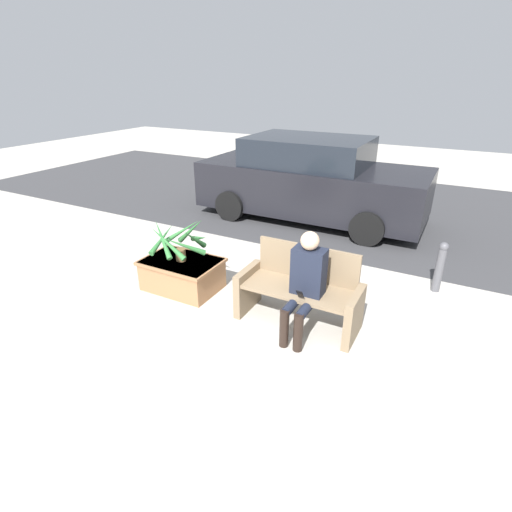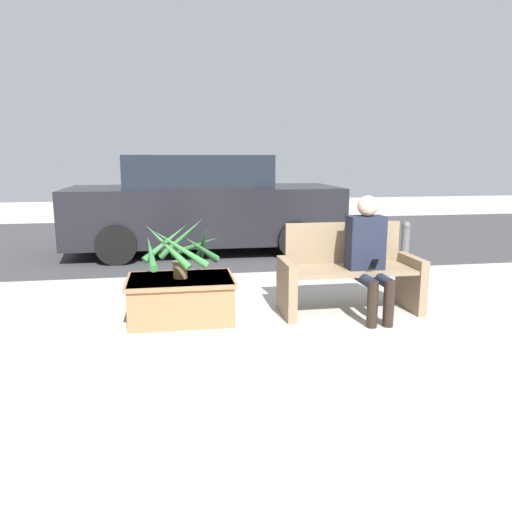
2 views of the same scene
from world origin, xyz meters
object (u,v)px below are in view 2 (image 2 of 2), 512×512
at_px(bench, 349,273).
at_px(bollard_post, 405,246).
at_px(person_seated, 369,251).
at_px(parked_car, 203,205).
at_px(planter_box, 181,297).
at_px(potted_plant, 181,248).

xyz_separation_m(bench, bollard_post, (1.39, 1.56, -0.03)).
bearing_deg(person_seated, bench, 123.59).
bearing_deg(bollard_post, bench, -131.60).
xyz_separation_m(parked_car, bollard_post, (2.66, -2.06, -0.41)).
height_order(person_seated, bollard_post, person_seated).
height_order(bench, parked_car, parked_car).
distance_m(person_seated, planter_box, 1.91).
bearing_deg(bench, potted_plant, -179.81).
distance_m(parked_car, bollard_post, 3.39).
height_order(bench, planter_box, bench).
xyz_separation_m(person_seated, potted_plant, (-1.84, 0.19, 0.06)).
relative_size(bench, parked_car, 0.32).
xyz_separation_m(potted_plant, bollard_post, (3.10, 1.57, -0.35)).
xyz_separation_m(potted_plant, parked_car, (0.44, 3.63, 0.06)).
xyz_separation_m(planter_box, bollard_post, (3.11, 1.57, 0.15)).
bearing_deg(potted_plant, planter_box, -151.86).
distance_m(potted_plant, bollard_post, 3.49).
xyz_separation_m(person_seated, bollard_post, (1.26, 1.75, -0.29)).
xyz_separation_m(planter_box, potted_plant, (0.01, 0.01, 0.49)).
bearing_deg(person_seated, parked_car, 110.14).
height_order(bench, bollard_post, bench).
distance_m(bench, bollard_post, 2.09).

